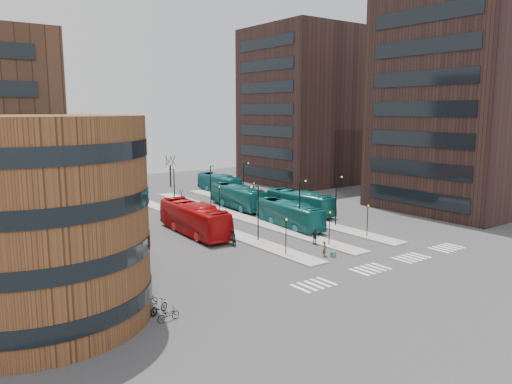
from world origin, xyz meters
TOP-DOWN VIEW (x-y plane):
  - ground at (0.00, 0.00)m, footprint 160.00×160.00m
  - island_left at (-4.00, 30.00)m, footprint 2.50×45.00m
  - island_mid at (2.00, 30.00)m, footprint 2.50×45.00m
  - island_right at (8.00, 30.00)m, footprint 2.50×45.00m
  - suitcase at (-1.04, 8.71)m, footprint 0.50×0.42m
  - red_bus at (-7.50, 25.02)m, footprint 3.79×13.38m
  - teal_bus_a at (3.88, 21.32)m, footprint 3.61×11.59m
  - teal_bus_b at (5.44, 34.99)m, footprint 3.86×12.45m
  - teal_bus_c at (10.17, 26.55)m, footprint 3.30×11.60m
  - teal_bus_d at (10.78, 48.65)m, footprint 3.30×11.80m
  - traveller at (-1.59, 9.38)m, footprint 0.68×0.61m
  - commuter_a at (-6.80, 17.99)m, footprint 1.04×0.93m
  - commuter_b at (0.73, 13.24)m, footprint 0.66×1.10m
  - commuter_c at (4.56, 17.79)m, footprint 0.73×1.10m
  - bicycle_near at (-21.00, 4.63)m, footprint 1.78×0.79m
  - bicycle_mid at (-21.00, 6.09)m, footprint 1.82×1.20m
  - bicycle_far at (-21.00, 7.99)m, footprint 1.60×0.63m
  - crosswalk_stripes at (1.75, 4.00)m, footprint 22.35×2.40m
  - round_building at (-28.00, 10.00)m, footprint 15.16×15.16m
  - tower_near at (31.98, 16.00)m, footprint 20.12×20.00m
  - tower_far at (31.98, 50.00)m, footprint 20.12×20.00m
  - sign_poles at (1.60, 23.00)m, footprint 12.45×22.12m
  - lamp_posts at (2.64, 28.00)m, footprint 14.04×20.24m
  - bare_trees at (2.67, 62.67)m, footprint 10.97×8.14m

SIDE VIEW (x-z plane):
  - ground at x=0.00m, z-range 0.00..0.00m
  - crosswalk_stripes at x=1.75m, z-range 0.00..0.01m
  - island_left at x=-4.00m, z-range 0.00..0.15m
  - island_mid at x=2.00m, z-range 0.00..0.15m
  - island_right at x=8.00m, z-range 0.00..0.15m
  - suitcase at x=-1.04m, z-range 0.00..0.57m
  - bicycle_far at x=-21.00m, z-range 0.00..0.83m
  - bicycle_near at x=-21.00m, z-range 0.00..0.91m
  - bicycle_mid at x=-21.00m, z-range 0.00..1.07m
  - traveller at x=-1.59m, z-range 0.00..1.56m
  - commuter_c at x=4.56m, z-range 0.00..1.60m
  - commuter_b at x=0.73m, z-range 0.00..1.74m
  - commuter_a at x=-6.80m, z-range 0.00..1.79m
  - teal_bus_a at x=3.88m, z-range 0.00..3.18m
  - teal_bus_c at x=10.17m, z-range 0.00..3.20m
  - teal_bus_d at x=10.78m, z-range 0.00..3.25m
  - teal_bus_b at x=5.44m, z-range 0.00..3.42m
  - red_bus at x=-7.50m, z-range 0.00..3.69m
  - sign_poles at x=1.60m, z-range 0.58..4.23m
  - bare_trees at x=2.67m, z-range -0.22..5.67m
  - lamp_posts at x=2.64m, z-range 0.52..6.64m
  - round_building at x=-28.00m, z-range -0.01..13.99m
  - tower_near at x=31.98m, z-range 0.00..30.00m
  - tower_far at x=31.98m, z-range 0.00..30.00m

